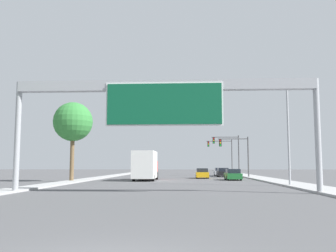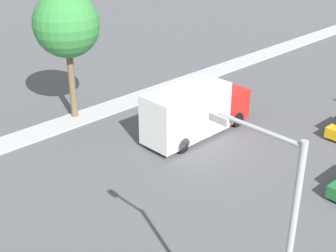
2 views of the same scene
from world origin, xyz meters
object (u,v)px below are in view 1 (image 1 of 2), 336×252
object	(u,v)px
car_near_right	(220,172)
sign_gantry	(164,99)
truck_box_primary	(146,166)
car_mid_center	(202,174)
street_lamp_right	(284,125)
car_mid_left	(233,175)
traffic_light_far_intersection	(224,151)
traffic_light_near_intersection	(238,150)
palm_tree_background	(73,122)
traffic_light_mid_block	(230,148)
car_far_right	(223,173)

from	to	relation	value
car_near_right	sign_gantry	bearing A→B (deg)	-99.80
truck_box_primary	car_mid_center	bearing A→B (deg)	47.44
truck_box_primary	street_lamp_right	xyz separation A→B (m)	(13.51, -11.45, 3.54)
car_mid_left	car_mid_center	world-z (taller)	car_mid_center
car_near_right	traffic_light_far_intersection	size ratio (longest dim) A/B	0.63
truck_box_primary	traffic_light_near_intersection	world-z (taller)	traffic_light_near_intersection
car_near_right	car_mid_center	size ratio (longest dim) A/B	1.02
car_mid_center	truck_box_primary	world-z (taller)	truck_box_primary
truck_box_primary	palm_tree_background	bearing A→B (deg)	-152.39
sign_gantry	palm_tree_background	bearing A→B (deg)	124.78
car_near_right	traffic_light_mid_block	bearing A→B (deg)	-13.44
car_mid_left	traffic_light_far_intersection	size ratio (longest dim) A/B	0.64
car_far_right	traffic_light_far_intersection	xyz separation A→B (m)	(1.69, 15.41, 3.99)
traffic_light_mid_block	truck_box_primary	bearing A→B (deg)	-121.68
traffic_light_far_intersection	palm_tree_background	distance (m)	39.44
palm_tree_background	sign_gantry	bearing A→B (deg)	-55.22
palm_tree_background	truck_box_primary	bearing A→B (deg)	27.61
car_mid_left	car_near_right	distance (m)	18.83
traffic_light_far_intersection	truck_box_primary	bearing A→B (deg)	-112.12
car_mid_center	sign_gantry	bearing A→B (deg)	-97.19
car_far_right	traffic_light_far_intersection	world-z (taller)	traffic_light_far_intersection
car_near_right	traffic_light_far_intersection	distance (m)	10.50
car_far_right	street_lamp_right	distance (m)	26.61
car_near_right	car_far_right	xyz separation A→B (m)	(0.00, -5.85, 0.01)
car_mid_left	car_mid_center	size ratio (longest dim) A/B	1.02
car_far_right	truck_box_primary	size ratio (longest dim) A/B	0.54
car_mid_left	traffic_light_near_intersection	world-z (taller)	traffic_light_near_intersection
car_mid_center	car_far_right	world-z (taller)	car_far_right
car_mid_center	traffic_light_far_intersection	world-z (taller)	traffic_light_far_intersection
car_mid_center	traffic_light_far_intersection	distance (m)	23.31
car_mid_left	truck_box_primary	world-z (taller)	truck_box_primary
sign_gantry	traffic_light_near_intersection	bearing A→B (deg)	73.68
sign_gantry	car_far_right	xyz separation A→B (m)	(7.00, 34.70, -5.57)
car_near_right	traffic_light_mid_block	distance (m)	4.43
traffic_light_far_intersection	palm_tree_background	bearing A→B (deg)	-120.30
traffic_light_near_intersection	traffic_light_mid_block	distance (m)	10.02
sign_gantry	truck_box_primary	world-z (taller)	sign_gantry
car_mid_center	street_lamp_right	distance (m)	20.68
car_far_right	truck_box_primary	bearing A→B (deg)	-125.75
car_near_right	traffic_light_far_intersection	world-z (taller)	traffic_light_far_intersection
car_mid_left	car_near_right	size ratio (longest dim) A/B	1.01
traffic_light_mid_block	car_mid_center	bearing A→B (deg)	-113.35
traffic_light_far_intersection	traffic_light_near_intersection	bearing A→B (deg)	-89.66
car_mid_center	traffic_light_far_intersection	bearing A→B (deg)	76.93
car_mid_center	traffic_light_mid_block	bearing A→B (deg)	66.65
car_near_right	traffic_light_near_intersection	xyz separation A→B (m)	(1.81, -10.44, 3.36)
traffic_light_near_intersection	street_lamp_right	world-z (taller)	street_lamp_right
car_mid_left	traffic_light_far_intersection	world-z (taller)	traffic_light_far_intersection
sign_gantry	car_near_right	bearing A→B (deg)	80.20
street_lamp_right	car_mid_center	bearing A→B (deg)	108.83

